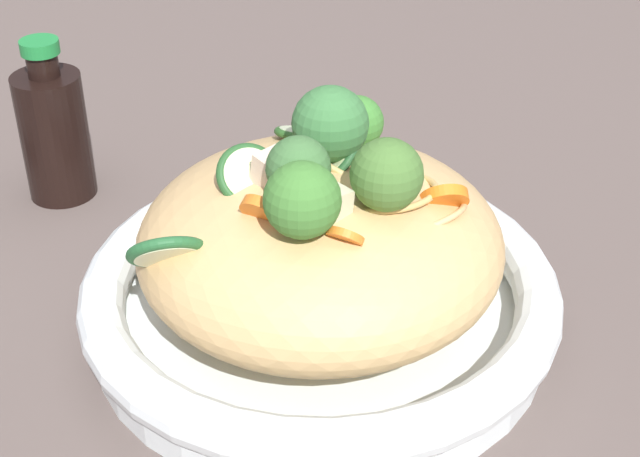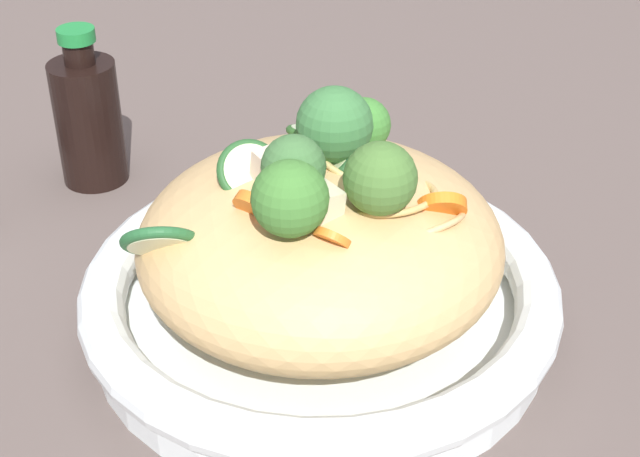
# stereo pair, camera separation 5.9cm
# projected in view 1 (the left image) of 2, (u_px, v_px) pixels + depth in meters

# --- Properties ---
(ground_plane) EXTENTS (3.00, 3.00, 0.00)m
(ground_plane) POSITION_uv_depth(u_px,v_px,m) (320.00, 325.00, 0.63)
(ground_plane) COLOR #5A4D47
(serving_bowl) EXTENTS (0.31, 0.31, 0.05)m
(serving_bowl) POSITION_uv_depth(u_px,v_px,m) (320.00, 297.00, 0.62)
(serving_bowl) COLOR white
(serving_bowl) RESTS_ON ground_plane
(noodle_heap) EXTENTS (0.23, 0.23, 0.11)m
(noodle_heap) POSITION_uv_depth(u_px,v_px,m) (321.00, 241.00, 0.59)
(noodle_heap) COLOR tan
(noodle_heap) RESTS_ON serving_bowl
(broccoli_florets) EXTENTS (0.12, 0.11, 0.06)m
(broccoli_florets) POSITION_uv_depth(u_px,v_px,m) (335.00, 159.00, 0.55)
(broccoli_florets) COLOR #98B773
(broccoli_florets) RESTS_ON serving_bowl
(carrot_coins) EXTENTS (0.12, 0.14, 0.04)m
(carrot_coins) POSITION_uv_depth(u_px,v_px,m) (331.00, 190.00, 0.56)
(carrot_coins) COLOR orange
(carrot_coins) RESTS_ON serving_bowl
(zucchini_slices) EXTENTS (0.12, 0.17, 0.06)m
(zucchini_slices) POSITION_uv_depth(u_px,v_px,m) (253.00, 187.00, 0.57)
(zucchini_slices) COLOR beige
(zucchini_slices) RESTS_ON serving_bowl
(chicken_chunks) EXTENTS (0.08, 0.09, 0.03)m
(chicken_chunks) POSITION_uv_depth(u_px,v_px,m) (328.00, 189.00, 0.55)
(chicken_chunks) COLOR beige
(chicken_chunks) RESTS_ON serving_bowl
(soy_sauce_bottle) EXTENTS (0.05, 0.05, 0.13)m
(soy_sauce_bottle) POSITION_uv_depth(u_px,v_px,m) (54.00, 132.00, 0.75)
(soy_sauce_bottle) COLOR black
(soy_sauce_bottle) RESTS_ON ground_plane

